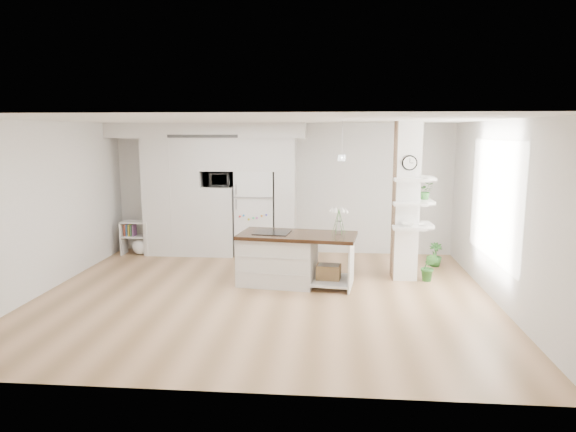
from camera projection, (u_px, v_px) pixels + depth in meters
The scene contains 14 objects.
floor at pixel (264, 296), 7.99m from camera, with size 7.00×6.00×0.01m, color tan.
room at pixel (263, 177), 7.69m from camera, with size 7.04×6.04×2.72m.
cabinet_wall at pixel (211, 182), 10.49m from camera, with size 4.00×0.71×2.70m.
refrigerator at pixel (256, 213), 10.53m from camera, with size 0.78×0.69×1.75m.
column at pixel (412, 202), 8.68m from camera, with size 0.69×0.90×2.70m.
window at pixel (494, 200), 7.75m from camera, with size 2.40×2.40×0.00m, color white.
pendant_light at pixel (377, 159), 7.65m from camera, with size 0.12×0.12×0.10m, color white.
kitchen_island at pixel (285, 257), 8.58m from camera, with size 2.01×1.14×1.43m.
bookshelf at pixel (138, 240), 10.64m from camera, with size 0.60×0.35×0.70m.
floor_plant_a at pixel (429, 267), 8.73m from camera, with size 0.27×0.22×0.50m, color #2C6829.
floor_plant_b at pixel (435, 255), 9.72m from camera, with size 0.25×0.25×0.45m, color #2C6829.
microwave at pixel (218, 179), 10.42m from camera, with size 0.54×0.37×0.30m, color #2D2D2D.
shelf_plant at pixel (425, 191), 8.80m from camera, with size 0.27×0.23×0.30m, color #2C6829.
decor_bowl at pixel (408, 225), 8.52m from camera, with size 0.22×0.22×0.05m, color white.
Camera 1 is at (1.02, -7.62, 2.53)m, focal length 32.00 mm.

